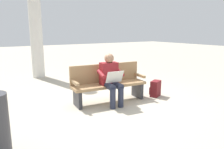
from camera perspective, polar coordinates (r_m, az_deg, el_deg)
name	(u,v)px	position (r m, az deg, el deg)	size (l,w,h in m)	color
ground_plane	(109,102)	(5.29, -0.68, -7.14)	(40.00, 40.00, 0.00)	#B7AD99
bench_near	(108,83)	(5.22, -1.03, -2.14)	(1.84, 0.65, 0.90)	#9E7A51
person_seated	(111,78)	(4.96, -0.28, -0.87)	(0.60, 0.60, 1.18)	maroon
backpack	(155,89)	(5.76, 11.34, -3.67)	(0.37, 0.32, 0.41)	maroon
support_pillar	(35,19)	(8.26, -19.60, 13.50)	(0.43, 0.43, 4.12)	silver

